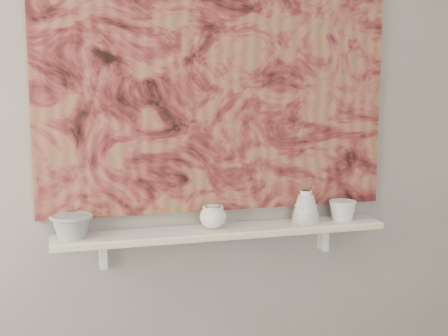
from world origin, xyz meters
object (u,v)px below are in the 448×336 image
object	(u,v)px
shelf	(222,231)
bowl_white	(342,210)
cup_cream	(213,217)
bell_vessel	(306,206)
painting	(217,80)
bowl_grey	(72,226)

from	to	relation	value
shelf	bowl_white	world-z (taller)	bowl_white
cup_cream	bell_vessel	world-z (taller)	bell_vessel
bell_vessel	painting	bearing A→B (deg)	167.86
bowl_grey	bell_vessel	bearing A→B (deg)	0.00
shelf	bell_vessel	size ratio (longest dim) A/B	9.93
bowl_white	painting	bearing A→B (deg)	171.65
cup_cream	bell_vessel	size ratio (longest dim) A/B	0.78
bell_vessel	bowl_grey	bearing A→B (deg)	180.00
painting	bowl_white	distance (m)	0.79
shelf	bowl_white	size ratio (longest dim) A/B	11.58
painting	bowl_white	bearing A→B (deg)	-8.35
cup_cream	bowl_white	bearing A→B (deg)	0.00
shelf	cup_cream	size ratio (longest dim) A/B	12.76
bowl_white	bowl_grey	bearing A→B (deg)	180.00
bowl_grey	cup_cream	size ratio (longest dim) A/B	1.53
bowl_grey	bowl_white	xyz separation A→B (m)	(1.16, 0.00, -0.00)
shelf	cup_cream	world-z (taller)	cup_cream
shelf	bowl_white	distance (m)	0.55
bell_vessel	bowl_white	size ratio (longest dim) A/B	1.17
bowl_white	shelf	bearing A→B (deg)	180.00
cup_cream	bell_vessel	distance (m)	0.42
shelf	bowl_white	bearing A→B (deg)	0.00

